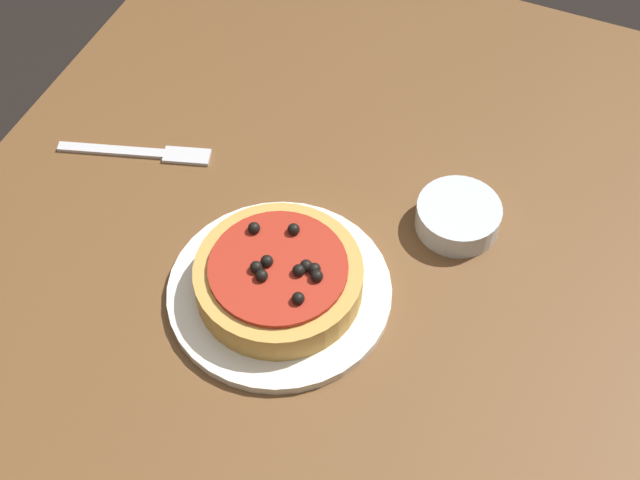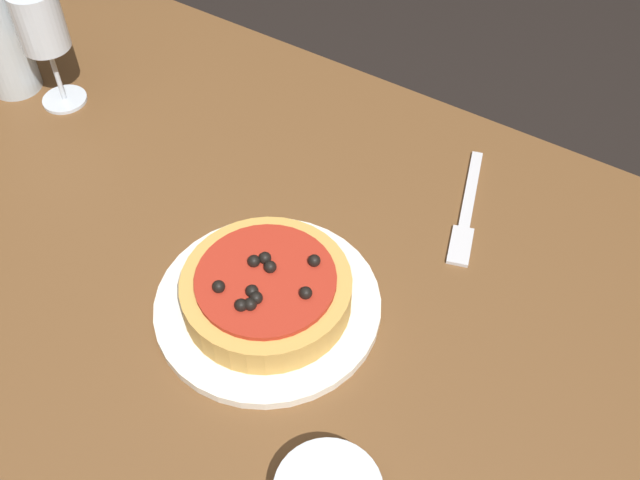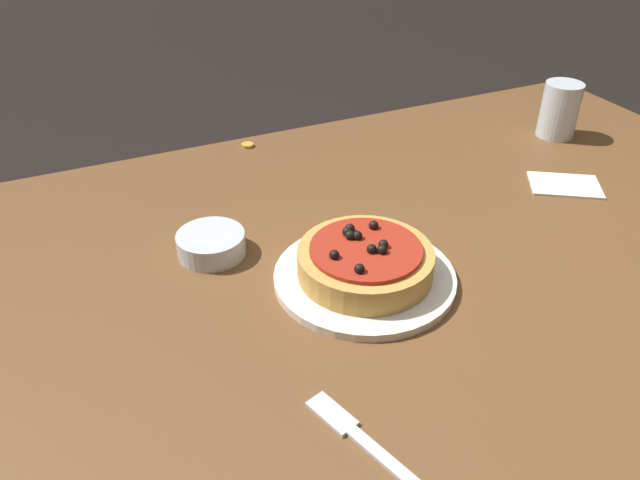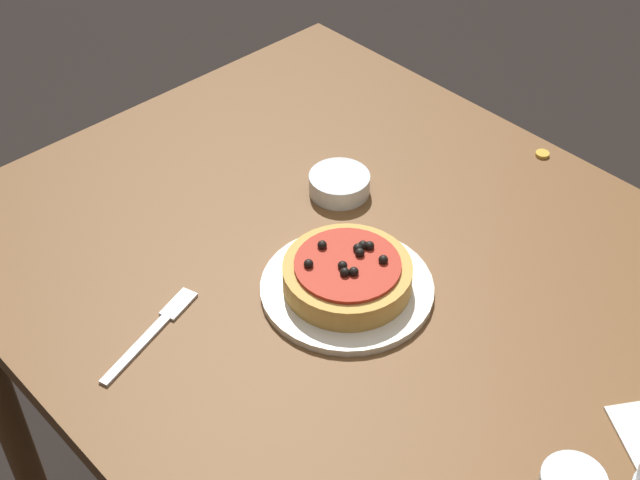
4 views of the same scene
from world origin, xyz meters
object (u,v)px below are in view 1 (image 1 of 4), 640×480
Objects in this scene: side_bowl at (458,216)px; fork at (145,153)px; pizza at (279,277)px; dining_table at (280,419)px; dinner_plate at (280,291)px.

fork is (0.05, -0.40, -0.01)m from side_bowl.
fork is (-0.13, -0.25, -0.03)m from pizza.
dining_table is 7.75× the size of pizza.
pizza reaches higher than dining_table.
side_bowl is 0.52× the size of fork.
fork is at bearing -128.40° from dining_table.
dinner_plate is 1.35× the size of pizza.
side_bowl is 0.41m from fork.
dinner_plate is at bearing -69.65° from pizza.
dining_table is 5.72× the size of dinner_plate.
side_bowl is (-0.28, 0.11, 0.10)m from dining_table.
side_bowl is (-0.18, 0.15, -0.02)m from pizza.
dining_table is at bearing -21.10° from side_bowl.
dinner_plate reaches higher than fork.
dinner_plate is 0.28m from fork.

